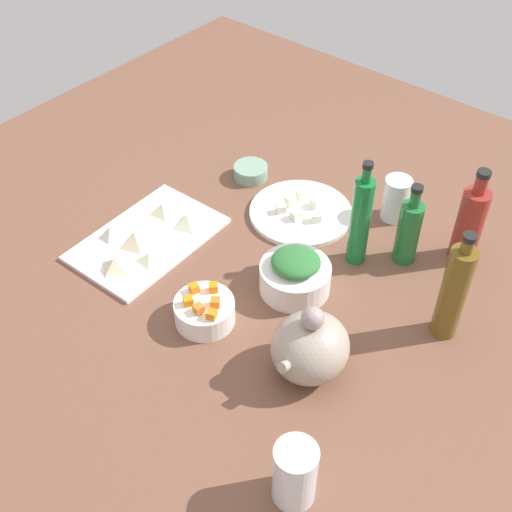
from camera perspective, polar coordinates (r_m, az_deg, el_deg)
tabletop at (r=147.70cm, az=0.00°, el=-1.83°), size 190.00×190.00×3.00cm
cutting_board at (r=156.01cm, az=-9.26°, el=1.46°), size 34.72×22.87×1.00cm
plate_tofu at (r=161.35cm, az=3.85°, el=3.72°), size 24.84×24.84×1.20cm
bowl_greens at (r=141.21cm, az=3.36°, el=-1.87°), size 15.16×15.16×6.40cm
bowl_carrots at (r=135.62cm, az=-4.43°, el=-4.75°), size 12.38×12.38×5.20cm
bowl_small_side at (r=172.24cm, az=-0.46°, el=7.23°), size 8.74×8.74×3.48cm
teapot at (r=124.52cm, az=4.66°, el=-7.75°), size 16.80×14.48×16.68cm
bottle_0 at (r=151.30cm, az=17.84°, el=2.71°), size 5.95×5.95×23.46cm
bottle_1 at (r=148.15cm, az=12.93°, el=2.14°), size 5.10×5.10×20.23cm
bottle_2 at (r=132.36cm, az=16.58°, el=-2.94°), size 5.22×5.22×25.76cm
bottle_3 at (r=143.95cm, az=8.94°, el=3.06°), size 4.41×4.41×26.24cm
drinking_glass_0 at (r=160.80cm, az=11.89°, el=4.82°), size 6.42×6.42×10.94cm
drinking_glass_1 at (r=110.49cm, az=3.34°, el=-18.10°), size 7.21×7.21×12.71cm
carrot_cube_0 at (r=133.07cm, az=-5.82°, el=-3.85°), size 2.46×2.46×1.80cm
carrot_cube_1 at (r=135.38cm, az=-5.32°, el=-2.76°), size 2.35×2.35×1.80cm
carrot_cube_2 at (r=131.46cm, az=-4.94°, el=-4.53°), size 2.15×2.15×1.80cm
carrot_cube_3 at (r=135.22cm, az=-3.68°, el=-2.71°), size 2.54×2.54×1.80cm
carrot_cube_4 at (r=132.36cm, az=-3.51°, el=-4.00°), size 2.52×2.52×1.80cm
carrot_cube_5 at (r=130.28cm, az=-3.82°, el=-5.02°), size 2.31×2.31×1.80cm
chopped_greens_mound at (r=137.87cm, az=3.44°, el=-0.48°), size 13.75×13.94×3.16cm
tofu_cube_0 at (r=161.88cm, az=5.11°, el=4.56°), size 2.35×2.35×2.20cm
tofu_cube_1 at (r=157.97cm, az=3.41°, el=3.53°), size 2.58×2.58×2.20cm
tofu_cube_2 at (r=157.72cm, az=5.20°, el=3.33°), size 3.11×3.11×2.20cm
tofu_cube_3 at (r=162.03cm, az=2.98°, el=4.74°), size 2.60×2.60×2.20cm
tofu_cube_4 at (r=159.72cm, az=2.16°, el=4.10°), size 3.08×3.08×2.20cm
tofu_cube_5 at (r=164.15cm, az=3.91°, el=5.27°), size 2.88×2.88×2.20cm
dumpling_0 at (r=148.07cm, az=-12.03°, el=-0.70°), size 5.28×5.95×3.11cm
dumpling_1 at (r=156.39cm, az=-12.35°, el=2.04°), size 5.53×5.48×3.04cm
dumpling_2 at (r=156.73cm, az=-5.91°, el=3.04°), size 7.53×7.29×2.92cm
dumpling_3 at (r=161.10cm, az=-8.00°, el=4.07°), size 6.91×6.82×2.70cm
dumpling_4 at (r=149.09cm, az=-9.12°, el=-0.10°), size 6.67×6.68×2.06cm
dumpling_5 at (r=153.24cm, az=-10.29°, el=1.44°), size 7.74×7.72×3.20cm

